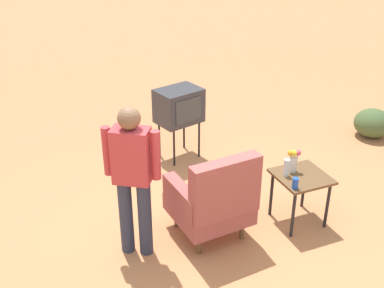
# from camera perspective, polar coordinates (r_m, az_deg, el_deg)

# --- Properties ---
(ground_plane) EXTENTS (60.00, 60.00, 0.00)m
(ground_plane) POSITION_cam_1_polar(r_m,az_deg,el_deg) (5.28, 1.78, -11.59)
(ground_plane) COLOR #C17A4C
(armchair) EXTENTS (0.84, 0.85, 1.06)m
(armchair) POSITION_cam_1_polar(r_m,az_deg,el_deg) (5.05, 2.64, -6.60)
(armchair) COLOR brown
(armchair) RESTS_ON ground
(side_table) EXTENTS (0.56, 0.56, 0.61)m
(side_table) POSITION_cam_1_polar(r_m,az_deg,el_deg) (5.43, 12.94, -4.48)
(side_table) COLOR black
(side_table) RESTS_ON ground
(tv_on_stand) EXTENTS (0.69, 0.58, 1.03)m
(tv_on_stand) POSITION_cam_1_polar(r_m,az_deg,el_deg) (6.58, -1.59, 4.54)
(tv_on_stand) COLOR black
(tv_on_stand) RESTS_ON ground
(person_standing) EXTENTS (0.49, 0.38, 1.64)m
(person_standing) POSITION_cam_1_polar(r_m,az_deg,el_deg) (4.65, -7.13, -3.59)
(person_standing) COLOR #2D3347
(person_standing) RESTS_ON ground
(soda_can_blue) EXTENTS (0.07, 0.07, 0.12)m
(soda_can_blue) POSITION_cam_1_polar(r_m,az_deg,el_deg) (5.10, 12.30, -4.62)
(soda_can_blue) COLOR blue
(soda_can_blue) RESTS_ON side_table
(bottle_short_clear) EXTENTS (0.06, 0.06, 0.20)m
(bottle_short_clear) POSITION_cam_1_polar(r_m,az_deg,el_deg) (5.29, 11.27, -2.80)
(bottle_short_clear) COLOR silver
(bottle_short_clear) RESTS_ON side_table
(flower_vase) EXTENTS (0.14, 0.10, 0.27)m
(flower_vase) POSITION_cam_1_polar(r_m,az_deg,el_deg) (5.37, 12.09, -1.83)
(flower_vase) COLOR silver
(flower_vase) RESTS_ON side_table
(shrub_near) EXTENTS (0.57, 0.57, 0.44)m
(shrub_near) POSITION_cam_1_polar(r_m,az_deg,el_deg) (7.95, 20.88, 2.37)
(shrub_near) COLOR #475B33
(shrub_near) RESTS_ON ground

